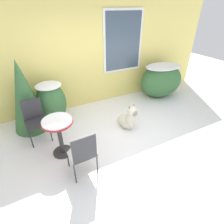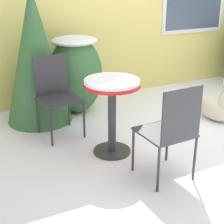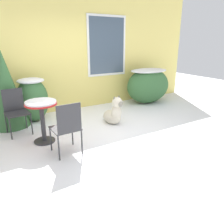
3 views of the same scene
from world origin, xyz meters
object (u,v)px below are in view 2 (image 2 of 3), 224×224
at_px(dog, 222,103).
at_px(patio_chair_far_side, 171,129).
at_px(patio_chair_near_table, 56,93).
at_px(patio_table, 112,98).

bearing_deg(dog, patio_chair_far_side, -158.19).
bearing_deg(patio_chair_near_table, dog, -22.78).
distance_m(patio_chair_far_side, dog, 1.61).
relative_size(patio_table, patio_chair_far_side, 0.88).
height_order(patio_table, patio_chair_near_table, patio_chair_near_table).
distance_m(patio_chair_near_table, patio_chair_far_side, 1.51).
xyz_separation_m(patio_table, dog, (1.60, 0.11, -0.35)).
height_order(patio_table, dog, patio_table).
bearing_deg(patio_chair_near_table, patio_chair_far_side, -73.40).
bearing_deg(patio_chair_near_table, patio_table, -69.58).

